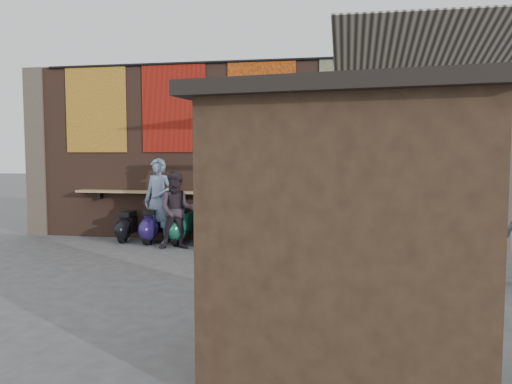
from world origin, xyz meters
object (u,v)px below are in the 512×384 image
at_px(scooter_stool_8, 353,232).
at_px(market_stall, 350,241).
at_px(scooter_stool_4, 234,229).
at_px(scooter_stool_7, 321,229).
at_px(scooter_stool_6, 290,231).
at_px(diner_left, 159,201).
at_px(shopper_navy, 467,220).
at_px(shopper_tan, 316,221).
at_px(scooter_stool_5, 263,230).
at_px(shelf_box, 235,186).
at_px(diner_right, 177,210).
at_px(scooter_stool_2, 181,225).
at_px(scooter_stool_0, 127,227).
at_px(scooter_stool_9, 381,234).
at_px(scooter_stool_1, 152,226).
at_px(scooter_stool_3, 207,226).

distance_m(scooter_stool_8, market_stall, 5.94).
height_order(scooter_stool_4, scooter_stool_7, scooter_stool_7).
xyz_separation_m(scooter_stool_6, diner_left, (-2.91, 0.04, 0.59)).
bearing_deg(shopper_navy, diner_left, -40.38).
bearing_deg(shopper_tan, scooter_stool_6, 87.79).
distance_m(scooter_stool_5, scooter_stool_8, 1.88).
distance_m(shelf_box, diner_right, 1.43).
xyz_separation_m(scooter_stool_5, scooter_stool_8, (1.88, -0.02, 0.02)).
height_order(scooter_stool_6, diner_left, diner_left).
distance_m(scooter_stool_4, market_stall, 6.48).
height_order(shelf_box, diner_left, diner_left).
distance_m(scooter_stool_4, scooter_stool_6, 1.24).
bearing_deg(scooter_stool_2, diner_left, -178.85).
xyz_separation_m(scooter_stool_2, scooter_stool_5, (1.82, -0.02, -0.06)).
distance_m(scooter_stool_0, scooter_stool_6, 3.69).
xyz_separation_m(scooter_stool_8, market_stall, (-0.09, -5.88, 0.84)).
relative_size(shelf_box, scooter_stool_5, 0.77).
bearing_deg(scooter_stool_5, shelf_box, 155.16).
bearing_deg(diner_right, shopper_tan, -41.69).
xyz_separation_m(scooter_stool_0, shopper_tan, (4.33, -1.87, 0.49)).
xyz_separation_m(scooter_stool_7, scooter_stool_9, (1.20, 0.04, -0.08)).
relative_size(scooter_stool_2, scooter_stool_8, 1.13).
bearing_deg(market_stall, diner_left, 132.46).
xyz_separation_m(scooter_stool_7, shopper_tan, (-0.00, -1.79, 0.41)).
bearing_deg(scooter_stool_6, scooter_stool_1, 179.64).
distance_m(scooter_stool_1, scooter_stool_3, 1.24).
distance_m(scooter_stool_2, scooter_stool_3, 0.58).
bearing_deg(shopper_navy, scooter_stool_7, -59.89).
distance_m(scooter_stool_8, shopper_navy, 2.62).
bearing_deg(scooter_stool_6, scooter_stool_9, 1.50).
xyz_separation_m(scooter_stool_1, market_stall, (4.26, -5.88, 0.83)).
height_order(scooter_stool_9, diner_right, diner_right).
xyz_separation_m(scooter_stool_0, scooter_stool_6, (3.69, -0.08, 0.01)).
xyz_separation_m(scooter_stool_9, market_stall, (-0.64, -5.91, 0.87)).
height_order(scooter_stool_4, diner_right, diner_right).
bearing_deg(scooter_stool_8, shelf_box, 172.63).
bearing_deg(scooter_stool_3, scooter_stool_7, -1.56).
height_order(scooter_stool_2, scooter_stool_7, scooter_stool_2).
distance_m(scooter_stool_2, diner_right, 0.71).
relative_size(shelf_box, scooter_stool_7, 0.65).
bearing_deg(shopper_tan, shopper_navy, -22.52).
xyz_separation_m(scooter_stool_0, shopper_navy, (6.77, -1.90, 0.56)).
distance_m(scooter_stool_4, scooter_stool_9, 3.08).
xyz_separation_m(shelf_box, market_stall, (2.45, -6.21, -0.04)).
xyz_separation_m(scooter_stool_7, market_stall, (0.56, -5.87, 0.79)).
bearing_deg(scooter_stool_1, scooter_stool_3, 2.41).
bearing_deg(market_stall, scooter_stool_9, 91.43).
bearing_deg(scooter_stool_2, scooter_stool_1, -176.87).
bearing_deg(market_stall, scooter_stool_5, 114.45).
bearing_deg(shopper_navy, scooter_stool_9, -79.57).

